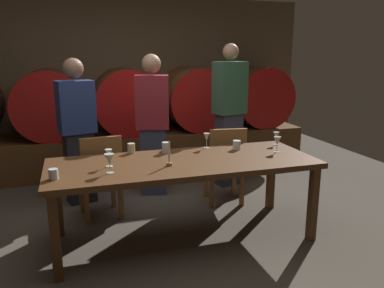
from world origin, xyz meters
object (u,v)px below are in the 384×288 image
wine_barrel_far_right (256,96)px  candle_center (169,158)px  wine_barrel_right (194,99)px  wine_barrel_left (49,104)px  cup_center_right (166,148)px  chair_left (101,173)px  guest_right (229,115)px  wine_glass_left (109,154)px  wine_glass_far_right (276,136)px  cup_far_left (53,174)px  wine_barrel_center (126,101)px  dining_table (184,168)px  wine_glass_far_left (109,160)px  wine_glass_center (207,138)px  chair_right (225,162)px  wine_glass_right (277,142)px  guest_center (153,124)px  cup_center_left (131,148)px  guest_left (77,131)px

wine_barrel_far_right → candle_center: (-2.04, -2.48, -0.18)m
wine_barrel_right → candle_center: size_ratio=4.12×
wine_barrel_left → wine_barrel_far_right: same height
cup_center_right → chair_left: bearing=150.0°
guest_right → wine_glass_left: (-1.60, -1.24, -0.06)m
wine_glass_far_right → cup_far_left: bearing=-167.5°
wine_barrel_center → cup_far_left: bearing=-109.5°
dining_table → wine_glass_far_left: bearing=-165.7°
wine_glass_far_left → wine_glass_center: bearing=28.0°
wine_barrel_center → dining_table: (0.17, -2.37, -0.31)m
wine_barrel_center → wine_glass_center: (0.52, -2.00, -0.14)m
cup_center_right → wine_barrel_center: bearing=92.4°
guest_right → wine_glass_left: 2.03m
wine_barrel_left → chair_right: wine_barrel_left is taller
cup_center_right → dining_table: bearing=-74.4°
wine_barrel_center → wine_glass_far_left: 2.59m
wine_barrel_far_right → cup_far_left: 3.92m
wine_glass_far_left → cup_center_right: wine_glass_far_left is taller
wine_barrel_center → wine_glass_right: size_ratio=6.07×
wine_barrel_right → wine_barrel_center: bearing=180.0°
chair_left → wine_glass_center: size_ratio=5.80×
wine_barrel_center → guest_center: (0.15, -1.16, -0.13)m
chair_left → dining_table: bearing=129.6°
wine_glass_center → cup_center_left: 0.75m
candle_center → wine_glass_center: candle_center is taller
cup_far_left → wine_barrel_center: bearing=70.5°
wine_glass_center → wine_glass_left: bearing=-160.5°
wine_barrel_far_right → candle_center: wine_barrel_far_right is taller
dining_table → chair_left: chair_left is taller
chair_left → chair_right: 1.35m
wine_glass_left → cup_center_right: (0.56, 0.29, -0.06)m
wine_barrel_far_right → wine_glass_far_right: wine_barrel_far_right is taller
wine_barrel_far_right → wine_glass_left: 3.46m
wine_barrel_right → wine_glass_far_right: 2.10m
cup_far_left → cup_center_right: (1.00, 0.50, 0.01)m
wine_barrel_center → guest_left: size_ratio=0.57×
cup_center_left → candle_center: bearing=-64.2°
wine_glass_right → cup_center_right: (-1.02, 0.29, -0.05)m
wine_barrel_left → wine_glass_left: size_ratio=6.18×
wine_barrel_far_right → guest_left: size_ratio=0.57×
dining_table → candle_center: (-0.16, -0.11, 0.13)m
wine_barrel_left → wine_barrel_far_right: bearing=0.0°
candle_center → wine_glass_right: 1.10m
chair_left → guest_center: bearing=-146.2°
wine_glass_center → candle_center: bearing=-136.6°
chair_right → cup_center_right: chair_right is taller
dining_table → chair_left: (-0.68, 0.65, -0.18)m
wine_barrel_far_right → cup_center_right: bearing=-133.6°
candle_center → cup_far_left: 0.93m
wine_barrel_left → cup_far_left: wine_barrel_left is taller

